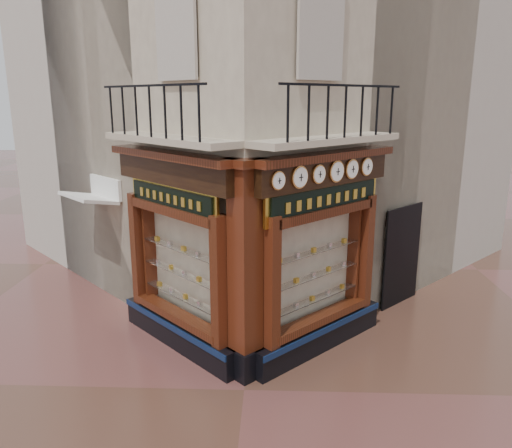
{
  "coord_description": "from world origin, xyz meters",
  "views": [
    {
      "loc": [
        0.5,
        -7.69,
        4.95
      ],
      "look_at": [
        0.13,
        2.0,
        2.48
      ],
      "focal_mm": 35.0,
      "sensor_mm": 36.0,
      "label": 1
    }
  ],
  "objects_px": {
    "clock_c": "(319,174)",
    "clock_f": "(367,167)",
    "clock_a": "(278,181)",
    "clock_d": "(337,171)",
    "signboard_right": "(326,199)",
    "signboard_left": "(171,198)",
    "corner_pilaster": "(245,275)",
    "awning": "(97,302)",
    "clock_e": "(352,169)",
    "clock_b": "(300,177)"
  },
  "relations": [
    {
      "from": "corner_pilaster",
      "to": "clock_f",
      "type": "relative_size",
      "value": 11.01
    },
    {
      "from": "clock_e",
      "to": "signboard_right",
      "type": "distance_m",
      "value": 0.81
    },
    {
      "from": "clock_a",
      "to": "clock_e",
      "type": "xyz_separation_m",
      "value": [
        1.42,
        1.42,
        0.0
      ]
    },
    {
      "from": "clock_e",
      "to": "clock_f",
      "type": "distance_m",
      "value": 0.49
    },
    {
      "from": "clock_c",
      "to": "clock_e",
      "type": "height_order",
      "value": "clock_e"
    },
    {
      "from": "signboard_left",
      "to": "signboard_right",
      "type": "bearing_deg",
      "value": -135.0
    },
    {
      "from": "clock_a",
      "to": "signboard_right",
      "type": "distance_m",
      "value": 1.49
    },
    {
      "from": "clock_a",
      "to": "signboard_right",
      "type": "relative_size",
      "value": 0.14
    },
    {
      "from": "clock_d",
      "to": "signboard_left",
      "type": "height_order",
      "value": "clock_d"
    },
    {
      "from": "clock_d",
      "to": "signboard_left",
      "type": "relative_size",
      "value": 0.2
    },
    {
      "from": "clock_b",
      "to": "signboard_right",
      "type": "bearing_deg",
      "value": 7.26
    },
    {
      "from": "clock_a",
      "to": "awning",
      "type": "height_order",
      "value": "clock_a"
    },
    {
      "from": "awning",
      "to": "signboard_left",
      "type": "relative_size",
      "value": 0.72
    },
    {
      "from": "clock_a",
      "to": "clock_f",
      "type": "height_order",
      "value": "clock_f"
    },
    {
      "from": "clock_e",
      "to": "signboard_left",
      "type": "relative_size",
      "value": 0.19
    },
    {
      "from": "clock_a",
      "to": "awning",
      "type": "relative_size",
      "value": 0.22
    },
    {
      "from": "clock_d",
      "to": "signboard_right",
      "type": "height_order",
      "value": "clock_d"
    },
    {
      "from": "clock_c",
      "to": "clock_f",
      "type": "relative_size",
      "value": 0.96
    },
    {
      "from": "clock_e",
      "to": "clock_f",
      "type": "height_order",
      "value": "clock_e"
    },
    {
      "from": "corner_pilaster",
      "to": "awning",
      "type": "xyz_separation_m",
      "value": [
        -3.9,
        3.19,
        -1.95
      ]
    },
    {
      "from": "signboard_left",
      "to": "clock_d",
      "type": "bearing_deg",
      "value": -134.56
    },
    {
      "from": "clock_a",
      "to": "clock_c",
      "type": "distance_m",
      "value": 1.03
    },
    {
      "from": "corner_pilaster",
      "to": "clock_f",
      "type": "xyz_separation_m",
      "value": [
        2.31,
        1.71,
        1.67
      ]
    },
    {
      "from": "clock_c",
      "to": "clock_e",
      "type": "xyz_separation_m",
      "value": [
        0.69,
        0.69,
        0.0
      ]
    },
    {
      "from": "clock_b",
      "to": "clock_c",
      "type": "height_order",
      "value": "clock_b"
    },
    {
      "from": "clock_c",
      "to": "signboard_left",
      "type": "height_order",
      "value": "clock_c"
    },
    {
      "from": "clock_a",
      "to": "clock_f",
      "type": "bearing_deg",
      "value": 0.0
    },
    {
      "from": "clock_e",
      "to": "clock_c",
      "type": "bearing_deg",
      "value": -180.0
    },
    {
      "from": "corner_pilaster",
      "to": "awning",
      "type": "distance_m",
      "value": 5.4
    },
    {
      "from": "clock_f",
      "to": "clock_b",
      "type": "bearing_deg",
      "value": -180.0
    },
    {
      "from": "clock_d",
      "to": "signboard_right",
      "type": "bearing_deg",
      "value": 142.54
    },
    {
      "from": "clock_e",
      "to": "clock_f",
      "type": "relative_size",
      "value": 1.07
    },
    {
      "from": "clock_f",
      "to": "signboard_left",
      "type": "bearing_deg",
      "value": 145.44
    },
    {
      "from": "clock_b",
      "to": "signboard_left",
      "type": "xyz_separation_m",
      "value": [
        -2.39,
        0.69,
        -0.52
      ]
    },
    {
      "from": "clock_e",
      "to": "clock_f",
      "type": "bearing_deg",
      "value": 0.0
    },
    {
      "from": "clock_b",
      "to": "clock_f",
      "type": "xyz_separation_m",
      "value": [
        1.39,
        1.39,
        0.0
      ]
    },
    {
      "from": "clock_f",
      "to": "signboard_left",
      "type": "height_order",
      "value": "clock_f"
    },
    {
      "from": "clock_e",
      "to": "signboard_left",
      "type": "xyz_separation_m",
      "value": [
        -3.43,
        -0.35,
        -0.52
      ]
    },
    {
      "from": "corner_pilaster",
      "to": "clock_a",
      "type": "distance_m",
      "value": 1.76
    },
    {
      "from": "clock_e",
      "to": "signboard_left",
      "type": "distance_m",
      "value": 3.49
    },
    {
      "from": "corner_pilaster",
      "to": "clock_b",
      "type": "distance_m",
      "value": 1.94
    },
    {
      "from": "signboard_left",
      "to": "signboard_right",
      "type": "xyz_separation_m",
      "value": [
        2.92,
        0.0,
        0.0
      ]
    },
    {
      "from": "awning",
      "to": "signboard_right",
      "type": "xyz_separation_m",
      "value": [
        5.36,
        -2.18,
        3.1
      ]
    },
    {
      "from": "corner_pilaster",
      "to": "clock_d",
      "type": "height_order",
      "value": "corner_pilaster"
    },
    {
      "from": "clock_a",
      "to": "clock_b",
      "type": "relative_size",
      "value": 0.8
    },
    {
      "from": "clock_a",
      "to": "clock_c",
      "type": "bearing_deg",
      "value": 0.0
    },
    {
      "from": "clock_b",
      "to": "clock_c",
      "type": "xyz_separation_m",
      "value": [
        0.36,
        0.36,
        -0.0
      ]
    },
    {
      "from": "clock_b",
      "to": "clock_f",
      "type": "distance_m",
      "value": 1.96
    },
    {
      "from": "clock_a",
      "to": "awning",
      "type": "distance_m",
      "value": 6.59
    },
    {
      "from": "clock_c",
      "to": "clock_b",
      "type": "bearing_deg",
      "value": -180.0
    }
  ]
}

